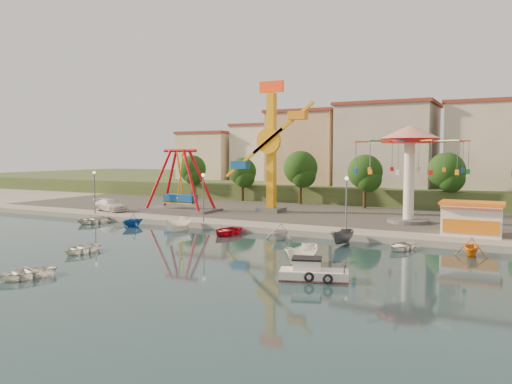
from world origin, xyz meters
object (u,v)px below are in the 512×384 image
Objects in this scene: pirate_ship_ride at (180,182)px; van at (111,205)px; kamikaze_tower at (274,151)px; skiff at (302,255)px; wave_swinger at (410,152)px; cabin_motorboat at (312,274)px; rowboat_a at (81,248)px.

van is (-7.55, -4.77, -3.01)m from pirate_ship_ride.
kamikaze_tower is (11.58, 3.92, 4.01)m from pirate_ship_ride.
pirate_ship_ride is 2.65× the size of skiff.
wave_swinger is at bearing 89.79° from skiff.
pirate_ship_ride is 2.18× the size of cabin_motorboat.
wave_swinger reaches higher than skiff.
van reaches higher than skiff.
van is (-36.20, -6.46, -6.81)m from wave_swinger.
pirate_ship_ride is at bearing 104.78° from rowboat_a.
van is at bearing 132.80° from cabin_motorboat.
rowboat_a is (7.60, -24.12, -4.02)m from pirate_ship_ride.
kamikaze_tower is 3.05× the size of van.
skiff reaches higher than cabin_motorboat.
wave_swinger is at bearing 3.37° from pirate_ship_ride.
wave_swinger is 2.14× the size of van.
kamikaze_tower is 3.59× the size of cabin_motorboat.
van is at bearing -169.89° from wave_swinger.
rowboat_a is (-19.82, -0.41, -0.03)m from cabin_motorboat.
wave_swinger is (28.65, 1.69, 3.80)m from pirate_ship_ride.
kamikaze_tower is 4.38× the size of skiff.
wave_swinger is 2.53× the size of cabin_motorboat.
skiff is (-3.48, -21.61, -7.47)m from wave_swinger.
pirate_ship_ride is at bearing 150.58° from skiff.
kamikaze_tower is 22.15m from van.
pirate_ship_ride is 28.95m from wave_swinger.
van is at bearing 164.10° from skiff.
kamikaze_tower is 28.49m from skiff.
wave_swinger is at bearing -65.01° from van.
pirate_ship_ride is 36.48m from cabin_motorboat.
pirate_ship_ride is at bearing -42.84° from van.
van is at bearing -155.58° from kamikaze_tower.
skiff reaches higher than rowboat_a.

